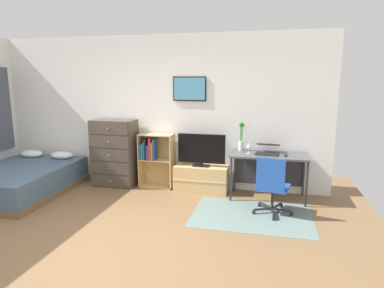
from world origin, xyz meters
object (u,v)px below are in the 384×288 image
bookshelf (154,157)px  computer_mouse (285,155)px  wine_glass (249,145)px  dresser (115,153)px  bed (22,180)px  tv_stand (201,178)px  desk (269,161)px  bamboo_vase (241,137)px  television (201,150)px  office_chair (272,184)px  laptop (268,149)px

bookshelf → computer_mouse: 2.29m
wine_glass → dresser: bearing=177.3°
bed → tv_stand: 3.09m
desk → bamboo_vase: (-0.47, 0.11, 0.37)m
bamboo_vase → tv_stand: bearing=-172.0°
tv_stand → television: 0.51m
office_chair → computer_mouse: size_ratio=8.27×
bed → desk: (4.12, 0.79, 0.37)m
office_chair → computer_mouse: office_chair is taller
desk → office_chair: 0.81m
tv_stand → computer_mouse: computer_mouse is taller
tv_stand → television: size_ratio=1.13×
dresser → bookshelf: bearing=5.2°
tv_stand → desk: size_ratio=0.76×
bed → tv_stand: (2.99, 0.81, -0.01)m
office_chair → bamboo_vase: bamboo_vase is taller
laptop → computer_mouse: (0.28, -0.14, -0.05)m
television → computer_mouse: television is taller
tv_stand → wine_glass: 1.04m
tv_stand → desk: bearing=-1.0°
bed → bookshelf: 2.29m
dresser → television: dresser is taller
office_chair → wine_glass: bearing=131.3°
laptop → television: bearing=-177.0°
tv_stand → laptop: laptop is taller
laptop → tv_stand: bearing=-178.2°
bookshelf → desk: size_ratio=0.80×
laptop → bamboo_vase: 0.49m
bookshelf → tv_stand: (0.89, -0.05, -0.33)m
office_chair → tv_stand: bearing=157.7°
desk → wine_glass: wine_glass is taller
office_chair → wine_glass: (-0.38, 0.68, 0.42)m
tv_stand → computer_mouse: 1.49m
bed → computer_mouse: size_ratio=20.03×
bed → computer_mouse: 4.45m
bed → laptop: (4.09, 0.78, 0.57)m
bamboo_vase → television: bearing=-170.1°
desk → laptop: bearing=-153.2°
tv_stand → dresser: bearing=-179.5°
office_chair → laptop: (-0.08, 0.78, 0.35)m
bed → tv_stand: size_ratio=2.25×
television → bookshelf: bearing=175.2°
bookshelf → wine_glass: 1.73m
dresser → tv_stand: 1.67m
office_chair → laptop: laptop is taller
tv_stand → bed: bearing=-164.8°
desk → computer_mouse: 0.33m
computer_mouse → bed: bearing=-171.7°
office_chair → bamboo_vase: (-0.53, 0.91, 0.52)m
bed → bookshelf: bearing=20.2°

